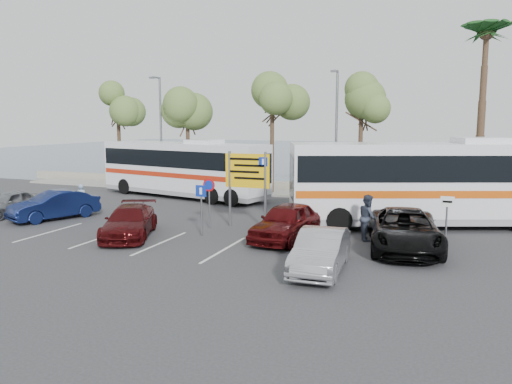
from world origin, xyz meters
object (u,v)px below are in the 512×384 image
(pedestrian_far, at_px, (368,217))
(car_maroon, at_px, (130,222))
(direction_sign, at_px, (247,176))
(street_lamp_left, at_px, (160,127))
(car_blue, at_px, (54,205))
(suv_black, at_px, (405,230))
(coach_bus_right, at_px, (436,186))
(car_silver_b, at_px, (321,251))
(car_silver_a, at_px, (8,203))
(coach_bus_left, at_px, (183,170))
(pedestrian_near, at_px, (82,198))
(car_red, at_px, (287,222))
(street_lamp_right, at_px, (336,127))

(pedestrian_far, bearing_deg, car_maroon, 88.57)
(direction_sign, bearing_deg, street_lamp_left, 136.83)
(car_blue, distance_m, suv_black, 17.30)
(coach_bus_right, bearing_deg, car_silver_b, -110.72)
(car_silver_a, bearing_deg, car_maroon, -13.67)
(coach_bus_left, relative_size, car_blue, 2.84)
(car_silver_a, height_order, suv_black, suv_black)
(coach_bus_right, relative_size, pedestrian_near, 8.70)
(car_blue, distance_m, car_red, 12.50)
(coach_bus_right, height_order, car_silver_a, coach_bus_right)
(direction_sign, xyz_separation_m, suv_black, (7.30, -1.70, -1.64))
(car_silver_a, bearing_deg, street_lamp_right, 36.91)
(pedestrian_far, bearing_deg, car_silver_a, 74.78)
(coach_bus_left, relative_size, car_maroon, 2.72)
(suv_black, bearing_deg, coach_bus_left, 139.82)
(street_lamp_left, height_order, street_lamp_right, same)
(street_lamp_left, bearing_deg, car_silver_b, -45.08)
(car_maroon, xyz_separation_m, car_silver_b, (8.95, -1.96, 0.02))
(street_lamp_right, bearing_deg, street_lamp_left, 180.00)
(coach_bus_left, bearing_deg, street_lamp_right, 17.63)
(street_lamp_left, relative_size, car_silver_b, 1.90)
(coach_bus_right, relative_size, suv_black, 2.43)
(car_blue, bearing_deg, coach_bus_right, 37.81)
(car_silver_a, bearing_deg, pedestrian_near, 34.25)
(street_lamp_left, xyz_separation_m, car_red, (13.50, -12.11, -3.81))
(street_lamp_right, xyz_separation_m, car_blue, (-12.00, -12.02, -3.87))
(direction_sign, bearing_deg, car_silver_a, -171.95)
(car_silver_a, relative_size, car_maroon, 0.85)
(car_maroon, bearing_deg, pedestrian_far, -5.23)
(car_maroon, relative_size, suv_black, 0.82)
(direction_sign, xyz_separation_m, coach_bus_right, (8.27, 3.30, -0.46))
(street_lamp_right, xyz_separation_m, car_maroon, (-6.05, -13.99, -3.93))
(car_red, relative_size, pedestrian_near, 2.92)
(street_lamp_left, distance_m, car_silver_a, 12.94)
(coach_bus_left, xyz_separation_m, car_silver_b, (12.40, -12.93, -1.08))
(coach_bus_right, bearing_deg, car_red, -138.62)
(suv_black, bearing_deg, car_silver_a, 171.53)
(street_lamp_right, height_order, coach_bus_right, street_lamp_right)
(coach_bus_right, distance_m, pedestrian_far, 4.74)
(coach_bus_left, distance_m, pedestrian_near, 7.44)
(street_lamp_left, xyz_separation_m, pedestrian_far, (16.71, -10.87, -3.63))
(direction_sign, relative_size, car_red, 0.78)
(suv_black, distance_m, pedestrian_far, 1.97)
(direction_sign, xyz_separation_m, pedestrian_near, (-10.00, 0.37, -1.64))
(car_silver_b, height_order, pedestrian_near, pedestrian_near)
(car_silver_a, height_order, car_maroon, car_maroon)
(coach_bus_left, bearing_deg, car_red, -42.27)
(coach_bus_left, height_order, car_blue, coach_bus_left)
(car_silver_a, xyz_separation_m, pedestrian_far, (18.71, 1.29, 0.30))
(car_maroon, bearing_deg, car_silver_a, 145.46)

